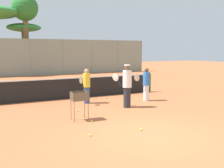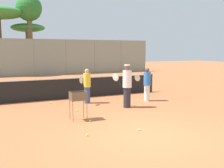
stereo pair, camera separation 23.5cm
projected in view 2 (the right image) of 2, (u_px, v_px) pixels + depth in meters
ground_plane at (149, 136)px, 7.49m from camera, size 80.00×80.00×0.00m
tennis_net at (77, 87)px, 13.38m from camera, size 9.24×0.10×1.07m
back_fence at (34, 57)px, 24.88m from camera, size 24.97×0.08×3.49m
tree_0 at (29, 11)px, 26.05m from camera, size 2.56×2.56×7.86m
tree_3 at (28, 31)px, 27.58m from camera, size 3.50×3.50×5.20m
player_white_outfit at (127, 85)px, 11.11m from camera, size 0.65×0.81×1.84m
player_red_cap at (87, 86)px, 12.02m from camera, size 0.72×0.64×1.59m
player_yellow_shirt at (147, 84)px, 12.58m from camera, size 0.88×0.33×1.60m
ball_cart at (78, 98)px, 9.14m from camera, size 0.56×0.41×1.01m
tennis_ball_0 at (90, 121)px, 9.00m from camera, size 0.07×0.07×0.07m
tennis_ball_1 at (139, 130)px, 7.98m from camera, size 0.07×0.07×0.07m
tennis_ball_2 at (51, 103)px, 11.97m from camera, size 0.07×0.07×0.07m
tennis_ball_3 at (87, 135)px, 7.48m from camera, size 0.07×0.07×0.07m
tennis_ball_4 at (77, 110)px, 10.51m from camera, size 0.07×0.07×0.07m
tennis_ball_5 at (82, 100)px, 12.63m from camera, size 0.07×0.07×0.07m
tennis_ball_6 at (107, 98)px, 13.28m from camera, size 0.07×0.07×0.07m
tennis_ball_7 at (138, 100)px, 12.64m from camera, size 0.07×0.07×0.07m
parked_car at (45, 67)px, 27.99m from camera, size 4.20×1.70×1.60m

